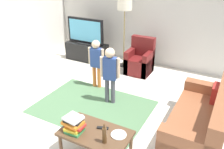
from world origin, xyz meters
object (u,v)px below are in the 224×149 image
Objects in this scene: couch at (203,123)px; book_stack at (74,124)px; armchair at (140,61)px; tv at (85,31)px; plate at (119,135)px; soda_can at (82,119)px; tv_remote at (103,128)px; bottle at (105,135)px; floor_lamp at (125,8)px; coffee_table at (96,135)px; child_center at (110,71)px; tv_stand at (87,52)px; child_near_tv at (96,60)px.

couch is 5.85× the size of book_stack.
couch is at bearing -45.36° from armchair.
plate is at bearing -49.39° from tv.
soda_can is (1.89, -2.93, -0.37)m from tv.
book_stack is at bearing -164.15° from tv_remote.
bottle is 0.57m from soda_can.
plate is at bearing -65.41° from floor_lamp.
child_center is at bearing 110.61° from coffee_table.
tv_stand is 0.67× the size of couch.
child_near_tv is 3.66× the size of bottle.
tv_remote is at bearing 35.63° from book_stack.
floor_lamp is 1.78× the size of coffee_table.
book_stack is (0.24, -1.50, -0.16)m from child_center.
tv_stand is 0.67× the size of floor_lamp.
tv is at bearing 130.61° from plate.
armchair is 1.68m from child_center.
tv_stand is 10.00× the size of soda_can.
armchair is at bearing 94.77° from soda_can.
tv_remote is 0.35m from soda_can.
floor_lamp is 3.57m from book_stack.
floor_lamp is at bearing 90.68° from tv_remote.
armchair is 1.38m from floor_lamp.
tv_stand is at bearing -172.08° from floor_lamp.
bottle is at bearing -22.93° from soda_can.
soda_can is (0.80, -1.72, -0.18)m from child_near_tv.
child_center reaches higher than soda_can.
coffee_table is at bearing -132.39° from tv_remote.
soda_can reaches higher than tv_stand.
armchair is at bearing 81.82° from tv_remote.
child_near_tv is at bearing -48.52° from tv_stand.
floor_lamp is at bearing 103.82° from book_stack.
tv_remote is at bearing -69.55° from floor_lamp.
bottle reaches higher than tv_stand.
tv_stand is 3.98m from couch.
soda_can is at bearing 161.57° from coffee_table.
couch is at bearing 33.24° from soda_can.
armchair reaches higher than soda_can.
tv_stand is 3.76m from coffee_table.
floor_lamp is at bearing 7.92° from tv_stand.
floor_lamp is 10.47× the size of tv_remote.
plate is (0.86, -2.91, 0.13)m from armchair.
child_center is 1.68m from bottle.
book_stack is (0.26, -3.13, 0.24)m from armchair.
couch is 1.44m from plate.
floor_lamp is at bearing 139.39° from couch.
tv_remote is (0.59, -2.89, 0.13)m from armchair.
armchair is at bearing 106.51° from plate.
bottle is 0.27m from plate.
child_center is 1.17× the size of coffee_table.
coffee_table is at bearing -71.05° from floor_lamp.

